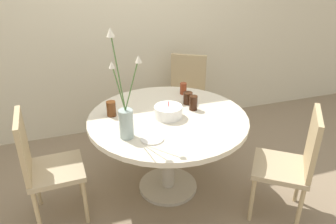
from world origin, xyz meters
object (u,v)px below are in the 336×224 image
(flower_vase, at_px, (125,114))
(drink_glass_2, at_px, (193,103))
(chair_far_back, at_px, (43,163))
(drink_glass_3, at_px, (111,109))
(drink_glass_1, at_px, (183,89))
(chair_right_flank, at_px, (293,160))
(side_plate, at_px, (152,139))
(drink_glass_0, at_px, (188,98))
(chair_near_front, at_px, (186,93))
(birthday_cake, at_px, (168,112))

(flower_vase, relative_size, drink_glass_2, 6.31)
(chair_far_back, xyz_separation_m, drink_glass_3, (0.55, 0.20, 0.26))
(chair_far_back, xyz_separation_m, drink_glass_1, (1.25, 0.43, 0.26))
(drink_glass_3, bearing_deg, drink_glass_1, 18.35)
(drink_glass_1, height_order, drink_glass_2, drink_glass_2)
(chair_right_flank, bearing_deg, chair_far_back, -70.46)
(chair_far_back, relative_size, side_plate, 5.49)
(chair_right_flank, height_order, drink_glass_3, chair_right_flank)
(drink_glass_0, relative_size, drink_glass_1, 0.98)
(chair_near_front, relative_size, drink_glass_0, 8.77)
(chair_far_back, bearing_deg, flower_vase, -108.54)
(birthday_cake, distance_m, flower_vase, 0.45)
(chair_far_back, xyz_separation_m, flower_vase, (0.60, -0.18, 0.39))
(drink_glass_0, xyz_separation_m, drink_glass_3, (-0.66, -0.02, 0.01))
(chair_near_front, relative_size, birthday_cake, 4.06)
(chair_far_back, relative_size, drink_glass_3, 7.39)
(flower_vase, bearing_deg, drink_glass_1, 42.63)
(drink_glass_1, distance_m, drink_glass_2, 0.34)
(chair_far_back, bearing_deg, side_plate, -111.11)
(drink_glass_1, relative_size, drink_glass_3, 0.86)
(chair_far_back, height_order, drink_glass_2, chair_far_back)
(drink_glass_0, xyz_separation_m, drink_glass_2, (-0.00, -0.13, 0.01))
(drink_glass_0, bearing_deg, chair_far_back, -169.88)
(chair_near_front, xyz_separation_m, drink_glass_2, (-0.25, -0.79, 0.26))
(chair_near_front, height_order, flower_vase, flower_vase)
(chair_near_front, distance_m, drink_glass_0, 0.75)
(chair_right_flank, bearing_deg, drink_glass_0, -107.81)
(drink_glass_2, bearing_deg, side_plate, -142.17)
(drink_glass_0, relative_size, drink_glass_2, 0.84)
(chair_far_back, bearing_deg, drink_glass_0, -82.08)
(birthday_cake, xyz_separation_m, drink_glass_1, (0.28, 0.40, 0.01))
(chair_right_flank, distance_m, birthday_cake, 1.00)
(chair_near_front, distance_m, chair_right_flank, 1.46)
(side_plate, xyz_separation_m, drink_glass_0, (0.45, 0.48, 0.05))
(flower_vase, height_order, drink_glass_0, flower_vase)
(birthday_cake, height_order, drink_glass_2, birthday_cake)
(drink_glass_1, bearing_deg, flower_vase, -137.37)
(chair_near_front, height_order, drink_glass_0, chair_near_front)
(chair_far_back, height_order, side_plate, chair_far_back)
(side_plate, bearing_deg, drink_glass_2, 37.83)
(birthday_cake, height_order, drink_glass_3, birthday_cake)
(drink_glass_1, bearing_deg, chair_right_flank, -62.67)
(chair_right_flank, relative_size, drink_glass_1, 8.57)
(chair_far_back, distance_m, birthday_cake, 1.01)
(drink_glass_3, bearing_deg, chair_right_flank, -31.74)
(chair_far_back, relative_size, drink_glass_1, 8.57)
(birthday_cake, distance_m, side_plate, 0.36)
(flower_vase, xyz_separation_m, drink_glass_1, (0.65, 0.60, -0.13))
(chair_right_flank, distance_m, flower_vase, 1.28)
(chair_far_back, relative_size, flower_vase, 1.17)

